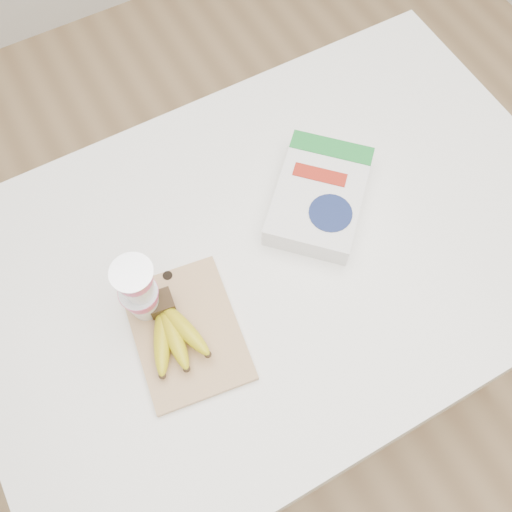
{
  "coord_description": "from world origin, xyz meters",
  "views": [
    {
      "loc": [
        -0.3,
        -0.45,
        2.05
      ],
      "look_at": [
        -0.06,
        -0.01,
        1.02
      ],
      "focal_mm": 40.0,
      "sensor_mm": 36.0,
      "label": 1
    }
  ],
  "objects": [
    {
      "name": "room",
      "position": [
        0.0,
        0.0,
        1.35
      ],
      "size": [
        4.0,
        4.0,
        4.0
      ],
      "color": "tan",
      "rests_on": "ground"
    },
    {
      "name": "table",
      "position": [
        0.0,
        0.0,
        0.49
      ],
      "size": [
        1.31,
        0.87,
        0.98
      ],
      "primitive_type": "cube",
      "color": "white",
      "rests_on": "ground"
    },
    {
      "name": "cutting_board",
      "position": [
        -0.25,
        -0.08,
        0.99
      ],
      "size": [
        0.23,
        0.3,
        0.01
      ],
      "primitive_type": "cube",
      "rotation": [
        0.0,
        0.0,
        -0.14
      ],
      "color": "tan",
      "rests_on": "table"
    },
    {
      "name": "bananas",
      "position": [
        -0.28,
        -0.07,
        1.02
      ],
      "size": [
        0.12,
        0.17,
        0.06
      ],
      "color": "#382816",
      "rests_on": "cutting_board"
    },
    {
      "name": "yogurt_stack",
      "position": [
        -0.3,
        0.0,
        1.09
      ],
      "size": [
        0.08,
        0.08,
        0.18
      ],
      "color": "white",
      "rests_on": "cutting_board"
    },
    {
      "name": "cereal_box",
      "position": [
        0.13,
        0.05,
        1.01
      ],
      "size": [
        0.32,
        0.32,
        0.06
      ],
      "rotation": [
        0.0,
        0.0,
        -0.78
      ],
      "color": "white",
      "rests_on": "table"
    }
  ]
}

